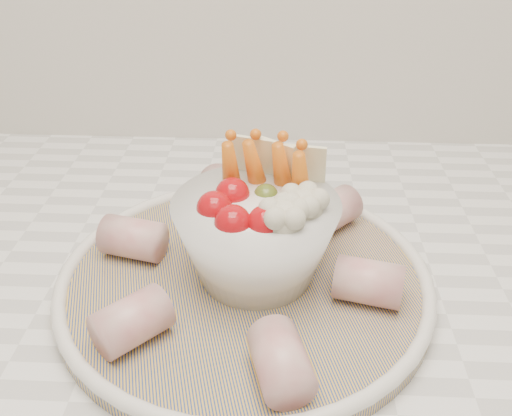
{
  "coord_description": "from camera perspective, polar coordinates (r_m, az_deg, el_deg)",
  "views": [
    {
      "loc": [
        -0.14,
        1.05,
        1.24
      ],
      "look_at": [
        -0.16,
        1.44,
        1.0
      ],
      "focal_mm": 40.0,
      "sensor_mm": 36.0,
      "label": 1
    }
  ],
  "objects": [
    {
      "name": "serving_platter",
      "position": [
        0.5,
        -1.12,
        -7.17
      ],
      "size": [
        0.39,
        0.39,
        0.02
      ],
      "color": "navy",
      "rests_on": "kitchen_counter"
    },
    {
      "name": "veggie_bowl",
      "position": [
        0.47,
        0.13,
        -2.44
      ],
      "size": [
        0.14,
        0.14,
        0.11
      ],
      "color": "white",
      "rests_on": "serving_platter"
    },
    {
      "name": "cured_meat_rolls",
      "position": [
        0.48,
        -1.15,
        -5.11
      ],
      "size": [
        0.26,
        0.29,
        0.04
      ],
      "color": "#B65357",
      "rests_on": "serving_platter"
    }
  ]
}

